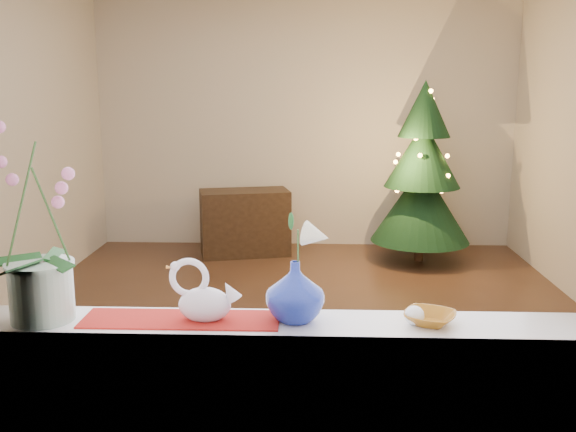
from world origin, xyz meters
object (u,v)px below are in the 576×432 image
Objects in this scene: orchid_pot at (36,224)px; amber_dish at (430,319)px; swan at (204,292)px; blue_vase at (295,287)px; xmas_tree at (422,173)px; side_table at (245,222)px; paperweight at (414,315)px.

amber_dish is at bearing 0.50° from orchid_pot.
blue_vase is (0.32, 0.01, 0.02)m from swan.
xmas_tree is 1.88m from side_table.
xmas_tree is at bearing 64.21° from orchid_pot.
blue_vase reaches higher than swan.
swan is 0.14× the size of xmas_tree.
xmas_tree is at bearing 80.93° from amber_dish.
swan reaches higher than paperweight.
blue_vase is at bearing -95.03° from side_table.
amber_dish is 4.26m from xmas_tree.
swan is 0.32m from blue_vase.
orchid_pot reaches higher than paperweight.
amber_dish is (0.06, 0.01, -0.02)m from paperweight.
paperweight is (0.42, -0.03, -0.09)m from blue_vase.
xmas_tree is at bearing 78.00° from swan.
orchid_pot is at bearing -106.66° from side_table.
xmas_tree reaches higher than blue_vase.
xmas_tree is at bearing -19.38° from side_table.
swan is at bearing 179.00° from paperweight.
paperweight is at bearing -168.45° from amber_dish.
swan is at bearing -99.16° from side_table.
orchid_pot is at bearing -179.98° from paperweight.
swan is 0.80m from amber_dish.
side_table is at bearing 98.39° from blue_vase.
paperweight is 4.57m from side_table.
orchid_pot is 0.92m from blue_vase.
side_table is (-1.79, 0.19, -0.56)m from xmas_tree.
orchid_pot is at bearing -171.51° from swan.
amber_dish is at bearing -89.15° from side_table.
swan is 4.45m from xmas_tree.
paperweight is at bearing 0.02° from orchid_pot.
orchid_pot is 0.63m from swan.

